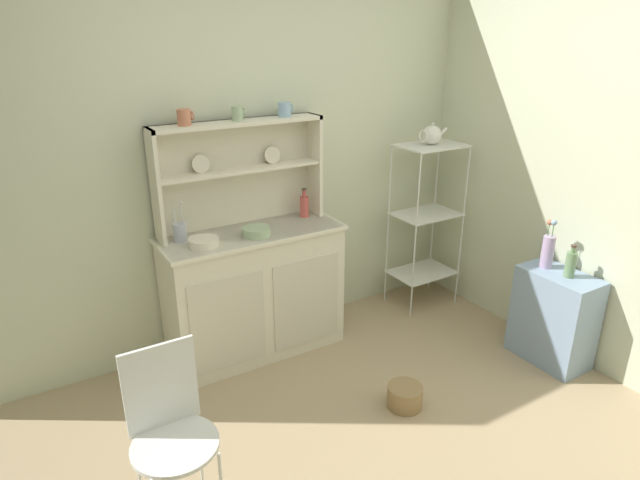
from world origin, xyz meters
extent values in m
plane|color=tan|center=(0.00, 0.00, 0.00)|extent=(3.84, 3.84, 0.00)
cube|color=beige|center=(0.00, 1.62, 1.25)|extent=(3.84, 0.05, 2.50)
cube|color=silver|center=(-0.15, 1.37, 0.43)|extent=(1.13, 0.42, 0.85)
cube|color=beige|center=(-0.42, 1.16, 0.38)|extent=(0.47, 0.01, 0.60)
cube|color=beige|center=(0.12, 1.16, 0.38)|extent=(0.47, 0.01, 0.60)
cube|color=#EEE6CE|center=(-0.15, 1.37, 0.84)|extent=(1.16, 0.45, 0.02)
cube|color=beige|center=(-0.15, 1.57, 1.19)|extent=(1.08, 0.02, 0.67)
cube|color=silver|center=(-0.68, 1.49, 1.19)|extent=(0.02, 0.18, 0.67)
cube|color=silver|center=(0.38, 1.49, 1.19)|extent=(0.02, 0.18, 0.67)
cube|color=silver|center=(-0.15, 1.49, 1.22)|extent=(1.04, 0.16, 0.02)
cube|color=silver|center=(-0.15, 1.49, 1.51)|extent=(1.08, 0.18, 0.02)
cylinder|color=silver|center=(-0.39, 1.53, 1.28)|extent=(0.11, 0.03, 0.11)
cylinder|color=silver|center=(0.09, 1.53, 1.28)|extent=(0.11, 0.03, 0.11)
cylinder|color=silver|center=(1.03, 1.17, 0.63)|extent=(0.01, 0.01, 1.26)
cylinder|color=silver|center=(1.49, 1.17, 0.63)|extent=(0.01, 0.01, 1.26)
cylinder|color=silver|center=(1.03, 1.49, 0.63)|extent=(0.01, 0.01, 1.26)
cylinder|color=silver|center=(1.49, 1.49, 0.63)|extent=(0.01, 0.01, 1.26)
cube|color=silver|center=(1.26, 1.33, 1.25)|extent=(0.48, 0.34, 0.01)
cube|color=silver|center=(1.26, 1.33, 0.74)|extent=(0.48, 0.34, 0.01)
cube|color=silver|center=(1.26, 1.33, 0.26)|extent=(0.48, 0.34, 0.01)
cube|color=#849EBC|center=(1.44, 0.27, 0.31)|extent=(0.28, 0.48, 0.62)
cylinder|color=white|center=(-1.16, 0.38, 0.23)|extent=(0.01, 0.01, 0.45)
cylinder|color=white|center=(-0.89, 0.38, 0.23)|extent=(0.01, 0.01, 0.45)
cylinder|color=white|center=(-1.02, 0.24, 0.45)|extent=(0.36, 0.36, 0.02)
cube|color=white|center=(-1.02, 0.38, 0.65)|extent=(0.31, 0.02, 0.40)
cylinder|color=#93754C|center=(0.32, 0.38, 0.07)|extent=(0.20, 0.20, 0.13)
cylinder|color=#C67556|center=(-0.48, 1.49, 1.57)|extent=(0.08, 0.08, 0.09)
torus|color=#C67556|center=(-0.43, 1.49, 1.57)|extent=(0.01, 0.05, 0.05)
cylinder|color=#9EB78E|center=(-0.15, 1.49, 1.57)|extent=(0.07, 0.07, 0.09)
torus|color=#9EB78E|center=(-0.11, 1.49, 1.57)|extent=(0.01, 0.05, 0.05)
cylinder|color=#8EB2D1|center=(0.16, 1.49, 1.57)|extent=(0.08, 0.08, 0.09)
torus|color=#8EB2D1|center=(0.21, 1.49, 1.57)|extent=(0.01, 0.05, 0.05)
cylinder|color=silver|center=(-0.49, 1.29, 0.88)|extent=(0.18, 0.18, 0.05)
cylinder|color=#9EB78E|center=(-0.15, 1.29, 0.88)|extent=(0.17, 0.17, 0.05)
cylinder|color=#B74C47|center=(0.28, 1.45, 0.92)|extent=(0.06, 0.06, 0.14)
cylinder|color=#B74C47|center=(0.28, 1.45, 1.01)|extent=(0.03, 0.03, 0.05)
cylinder|color=#4C382D|center=(0.28, 1.45, 1.04)|extent=(0.03, 0.03, 0.01)
cylinder|color=#B2B7C6|center=(-0.58, 1.45, 0.91)|extent=(0.08, 0.08, 0.11)
cylinder|color=silver|center=(-0.60, 1.44, 0.98)|extent=(0.01, 0.03, 0.16)
ellipsoid|color=silver|center=(-0.60, 1.44, 1.06)|extent=(0.02, 0.01, 0.01)
cylinder|color=silver|center=(-0.56, 1.43, 0.99)|extent=(0.03, 0.04, 0.19)
ellipsoid|color=silver|center=(-0.56, 1.43, 1.09)|extent=(0.02, 0.01, 0.01)
sphere|color=white|center=(1.26, 1.33, 1.33)|extent=(0.14, 0.14, 0.14)
sphere|color=silver|center=(1.26, 1.33, 1.41)|extent=(0.02, 0.02, 0.02)
cylinder|color=white|center=(1.36, 1.33, 1.34)|extent=(0.09, 0.02, 0.07)
torus|color=white|center=(1.18, 1.33, 1.33)|extent=(0.01, 0.09, 0.09)
cylinder|color=#B79ECC|center=(1.44, 0.39, 0.72)|extent=(0.08, 0.08, 0.21)
cylinder|color=#4C844C|center=(1.44, 0.38, 0.86)|extent=(0.00, 0.01, 0.12)
sphere|color=#8EB2D1|center=(1.44, 0.38, 0.92)|extent=(0.04, 0.04, 0.04)
cylinder|color=#4C844C|center=(1.45, 0.39, 0.86)|extent=(0.00, 0.01, 0.11)
sphere|color=#B79ECC|center=(1.45, 0.39, 0.92)|extent=(0.03, 0.03, 0.03)
cylinder|color=#4C844C|center=(1.44, 0.41, 0.86)|extent=(0.00, 0.01, 0.11)
sphere|color=#C67556|center=(1.44, 0.41, 0.92)|extent=(0.04, 0.04, 0.04)
cylinder|color=#6B8C60|center=(1.44, 0.23, 0.70)|extent=(0.06, 0.06, 0.16)
cylinder|color=#6B8C60|center=(1.44, 0.23, 0.80)|extent=(0.03, 0.03, 0.04)
cylinder|color=#4C382D|center=(1.44, 0.23, 0.82)|extent=(0.03, 0.03, 0.01)
camera|label=1|loc=(-1.42, -1.57, 2.04)|focal=30.42mm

